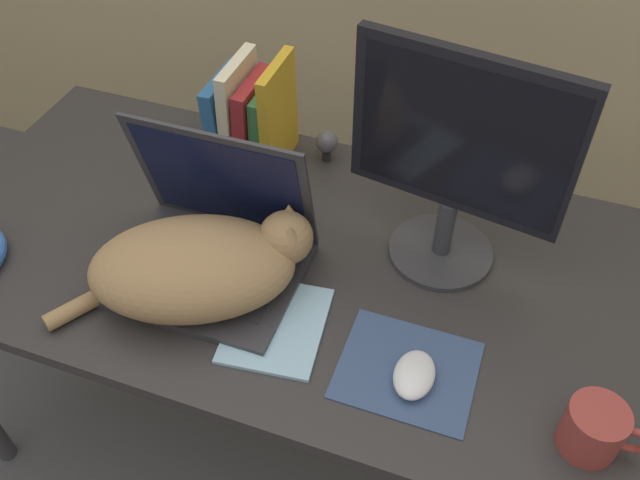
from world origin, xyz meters
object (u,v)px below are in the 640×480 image
Objects in this scene: external_monitor at (457,159)px; notepad at (276,325)px; book_row at (251,116)px; webcam at (327,143)px; cat at (199,266)px; computer_mouse at (414,375)px; laptop at (212,246)px; mug at (595,429)px.

notepad is (-0.24, -0.28, -0.24)m from external_monitor.
book_row is 1.12× the size of notepad.
webcam is at bearing 146.54° from external_monitor.
computer_mouse is at bearing -7.60° from cat.
laptop is at bearing 100.09° from cat.
book_row is 0.92m from mug.
cat reaches higher than mug.
notepad is (0.16, -0.03, -0.07)m from cat.
external_monitor is 0.42m from webcam.
mug is at bearing -46.70° from external_monitor.
computer_mouse is at bearing -16.38° from laptop.
computer_mouse is 0.76× the size of mug.
book_row is 0.51m from notepad.
book_row reaches higher than notepad.
webcam is 0.58× the size of mug.
webcam is (0.16, 0.04, -0.06)m from book_row.
laptop is at bearing -104.23° from webcam.
mug is (0.28, -0.02, 0.03)m from computer_mouse.
cat is at bearing -147.81° from external_monitor.
external_monitor is 3.37× the size of mug.
cat is 0.42m from computer_mouse.
laptop reaches higher than computer_mouse.
external_monitor is at bearing 23.58° from laptop.
external_monitor is 0.52m from book_row.
laptop is 0.20m from notepad.
external_monitor is at bearing 133.30° from mug.
cat is 0.70m from mug.
mug is at bearing -3.99° from computer_mouse.
computer_mouse is 0.28m from mug.
computer_mouse is (0.02, -0.30, -0.22)m from external_monitor.
mug is (0.70, -0.08, -0.03)m from cat.
book_row reaches higher than computer_mouse.
webcam reaches higher than computer_mouse.
laptop is 1.59× the size of notepad.
cat is 5.84× the size of webcam.
external_monitor is 0.38m from computer_mouse.
cat is 0.49m from external_monitor.
external_monitor is at bearing 32.19° from cat.
computer_mouse is at bearing 176.01° from mug.
cat is 0.46m from webcam.
laptop is 0.35m from book_row.
computer_mouse is 0.45× the size of notepad.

